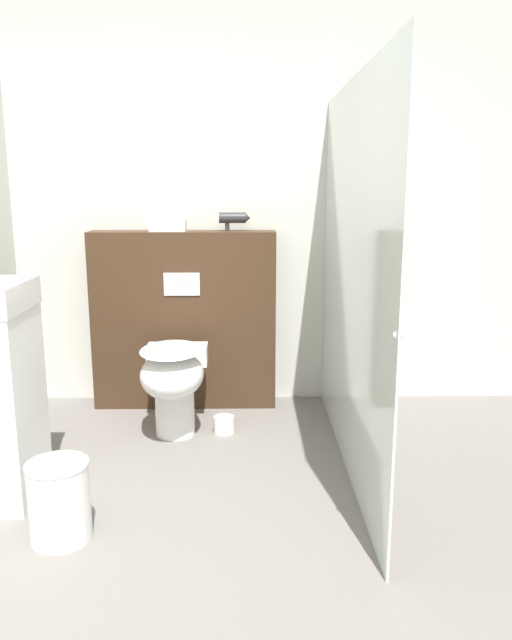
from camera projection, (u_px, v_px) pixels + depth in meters
ground_plane at (201, 629)px, 2.02m from camera, size 12.00×12.00×0.00m
wall_back at (224, 210)px, 3.99m from camera, size 8.00×0.06×2.50m
partition_panel at (184, 320)px, 3.98m from camera, size 1.16×0.21×1.13m
shower_glass at (351, 280)px, 3.04m from camera, size 0.04×2.02×1.91m
toilet at (173, 379)px, 3.50m from camera, size 0.36×0.59×0.54m
hair_drier at (234, 218)px, 3.85m from camera, size 0.19×0.07×0.11m
folded_towel at (168, 225)px, 3.84m from camera, size 0.22×0.12×0.08m
spare_toilet_roll at (224, 425)px, 3.61m from camera, size 0.12×0.12×0.10m
waste_bin at (59, 501)px, 2.51m from camera, size 0.25×0.25×0.33m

